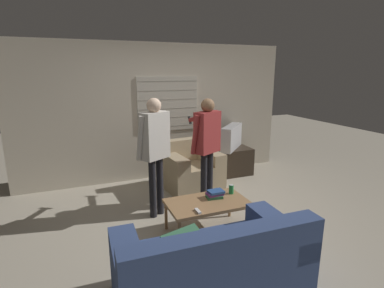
% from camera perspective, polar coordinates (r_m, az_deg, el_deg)
% --- Properties ---
extents(ground_plane, '(16.00, 16.00, 0.00)m').
position_cam_1_polar(ground_plane, '(4.30, 1.48, -14.69)').
color(ground_plane, '#B2A893').
extents(wall_back, '(5.20, 0.08, 2.55)m').
position_cam_1_polar(wall_back, '(5.75, -6.46, 6.04)').
color(wall_back, beige).
rests_on(wall_back, ground_plane).
extents(couch_blue, '(1.73, 0.93, 0.84)m').
position_cam_1_polar(couch_blue, '(2.93, 3.77, -22.56)').
color(couch_blue, '#384C7F').
rests_on(couch_blue, ground_plane).
extents(armchair_beige, '(1.02, 0.89, 0.85)m').
position_cam_1_polar(armchair_beige, '(5.35, -0.20, -4.81)').
color(armchair_beige, tan).
rests_on(armchair_beige, ground_plane).
extents(coffee_table, '(1.03, 0.61, 0.42)m').
position_cam_1_polar(coffee_table, '(3.92, 2.96, -11.42)').
color(coffee_table, '#9E754C').
rests_on(coffee_table, ground_plane).
extents(tv_stand, '(0.81, 0.47, 0.54)m').
position_cam_1_polar(tv_stand, '(6.07, 7.38, -3.34)').
color(tv_stand, '#33281E').
rests_on(tv_stand, ground_plane).
extents(tv, '(0.72, 0.73, 0.46)m').
position_cam_1_polar(tv, '(5.94, 7.51, 1.29)').
color(tv, '#B2B2B7').
rests_on(tv, tv_stand).
extents(person_left_standing, '(0.52, 0.78, 1.70)m').
position_cam_1_polar(person_left_standing, '(4.16, -7.16, 0.09)').
color(person_left_standing, black).
rests_on(person_left_standing, ground_plane).
extents(person_right_standing, '(0.54, 0.83, 1.65)m').
position_cam_1_polar(person_right_standing, '(4.55, 2.81, 1.09)').
color(person_right_standing, black).
rests_on(person_right_standing, ground_plane).
extents(book_stack, '(0.24, 0.17, 0.10)m').
position_cam_1_polar(book_stack, '(4.00, 4.38, -9.51)').
color(book_stack, '#33754C').
rests_on(book_stack, coffee_table).
extents(soda_can, '(0.07, 0.07, 0.13)m').
position_cam_1_polar(soda_can, '(4.14, 7.48, -8.52)').
color(soda_can, '#238E47').
rests_on(soda_can, coffee_table).
extents(spare_remote, '(0.04, 0.13, 0.02)m').
position_cam_1_polar(spare_remote, '(3.63, 1.13, -12.65)').
color(spare_remote, white).
rests_on(spare_remote, coffee_table).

